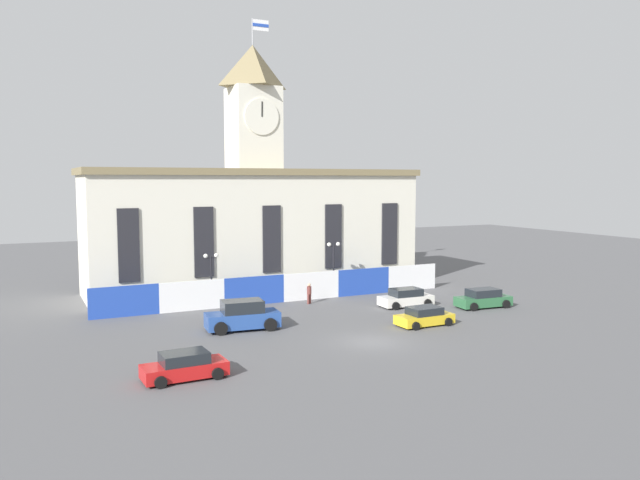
{
  "coord_description": "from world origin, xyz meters",
  "views": [
    {
      "loc": [
        -20.42,
        -34.06,
        10.47
      ],
      "look_at": [
        0.0,
        7.68,
        5.99
      ],
      "focal_mm": 35.0,
      "sensor_mm": 36.0,
      "label": 1
    }
  ],
  "objects_px": {
    "car_yellow_coupe": "(424,317)",
    "pedestrian": "(309,293)",
    "street_lamp_far_left": "(334,257)",
    "car_blue_van": "(242,316)",
    "car_green_wagon": "(483,299)",
    "car_red_sedan": "(184,366)",
    "street_lamp_far_right": "(211,268)",
    "car_white_taxi": "(406,298)"
  },
  "relations": [
    {
      "from": "car_white_taxi",
      "to": "car_blue_van",
      "type": "bearing_deg",
      "value": 9.02
    },
    {
      "from": "car_yellow_coupe",
      "to": "pedestrian",
      "type": "distance_m",
      "value": 11.56
    },
    {
      "from": "street_lamp_far_right",
      "to": "pedestrian",
      "type": "height_order",
      "value": "street_lamp_far_right"
    },
    {
      "from": "street_lamp_far_left",
      "to": "car_white_taxi",
      "type": "distance_m",
      "value": 8.09
    },
    {
      "from": "car_yellow_coupe",
      "to": "street_lamp_far_left",
      "type": "bearing_deg",
      "value": -88.3
    },
    {
      "from": "street_lamp_far_right",
      "to": "car_green_wagon",
      "type": "xyz_separation_m",
      "value": [
        20.05,
        -10.01,
        -2.57
      ]
    },
    {
      "from": "street_lamp_far_left",
      "to": "car_blue_van",
      "type": "bearing_deg",
      "value": -143.41
    },
    {
      "from": "street_lamp_far_left",
      "to": "car_green_wagon",
      "type": "distance_m",
      "value": 13.58
    },
    {
      "from": "car_white_taxi",
      "to": "car_green_wagon",
      "type": "bearing_deg",
      "value": 151.98
    },
    {
      "from": "car_yellow_coupe",
      "to": "car_white_taxi",
      "type": "relative_size",
      "value": 0.93
    },
    {
      "from": "car_red_sedan",
      "to": "car_yellow_coupe",
      "type": "height_order",
      "value": "car_red_sedan"
    },
    {
      "from": "street_lamp_far_left",
      "to": "pedestrian",
      "type": "relative_size",
      "value": 2.78
    },
    {
      "from": "car_blue_van",
      "to": "pedestrian",
      "type": "bearing_deg",
      "value": 43.9
    },
    {
      "from": "car_white_taxi",
      "to": "car_green_wagon",
      "type": "xyz_separation_m",
      "value": [
        5.48,
        -3.18,
        0.02
      ]
    },
    {
      "from": "street_lamp_far_left",
      "to": "car_green_wagon",
      "type": "bearing_deg",
      "value": -48.94
    },
    {
      "from": "car_red_sedan",
      "to": "car_white_taxi",
      "type": "bearing_deg",
      "value": 24.95
    },
    {
      "from": "street_lamp_far_right",
      "to": "car_white_taxi",
      "type": "distance_m",
      "value": 16.3
    },
    {
      "from": "street_lamp_far_left",
      "to": "car_red_sedan",
      "type": "height_order",
      "value": "street_lamp_far_left"
    },
    {
      "from": "street_lamp_far_left",
      "to": "car_blue_van",
      "type": "relative_size",
      "value": 0.92
    },
    {
      "from": "car_blue_van",
      "to": "car_white_taxi",
      "type": "xyz_separation_m",
      "value": [
        14.88,
        1.81,
        -0.27
      ]
    },
    {
      "from": "car_blue_van",
      "to": "pedestrian",
      "type": "distance_m",
      "value": 10.29
    },
    {
      "from": "street_lamp_far_right",
      "to": "car_red_sedan",
      "type": "distance_m",
      "value": 18.99
    },
    {
      "from": "car_blue_van",
      "to": "car_white_taxi",
      "type": "height_order",
      "value": "car_blue_van"
    },
    {
      "from": "car_red_sedan",
      "to": "car_blue_van",
      "type": "height_order",
      "value": "car_blue_van"
    },
    {
      "from": "car_green_wagon",
      "to": "pedestrian",
      "type": "bearing_deg",
      "value": 152.78
    },
    {
      "from": "car_green_wagon",
      "to": "car_red_sedan",
      "type": "bearing_deg",
      "value": -159.21
    },
    {
      "from": "car_yellow_coupe",
      "to": "car_blue_van",
      "type": "bearing_deg",
      "value": -21.04
    },
    {
      "from": "pedestrian",
      "to": "car_white_taxi",
      "type": "bearing_deg",
      "value": -150.48
    },
    {
      "from": "street_lamp_far_left",
      "to": "car_blue_van",
      "type": "xyz_separation_m",
      "value": [
        -11.64,
        -8.64,
        -2.6
      ]
    },
    {
      "from": "street_lamp_far_right",
      "to": "car_green_wagon",
      "type": "distance_m",
      "value": 22.56
    },
    {
      "from": "car_green_wagon",
      "to": "pedestrian",
      "type": "xyz_separation_m",
      "value": [
        -12.25,
        7.68,
        0.24
      ]
    },
    {
      "from": "car_red_sedan",
      "to": "pedestrian",
      "type": "xyz_separation_m",
      "value": [
        14.42,
        15.28,
        0.29
      ]
    },
    {
      "from": "street_lamp_far_left",
      "to": "car_yellow_coupe",
      "type": "xyz_separation_m",
      "value": [
        0.62,
        -13.12,
        -2.94
      ]
    },
    {
      "from": "car_yellow_coupe",
      "to": "pedestrian",
      "type": "height_order",
      "value": "pedestrian"
    },
    {
      "from": "street_lamp_far_right",
      "to": "street_lamp_far_left",
      "type": "distance_m",
      "value": 11.34
    },
    {
      "from": "car_red_sedan",
      "to": "street_lamp_far_right",
      "type": "bearing_deg",
      "value": 67.41
    },
    {
      "from": "pedestrian",
      "to": "street_lamp_far_right",
      "type": "bearing_deg",
      "value": 46.57
    },
    {
      "from": "car_red_sedan",
      "to": "car_green_wagon",
      "type": "relative_size",
      "value": 0.94
    },
    {
      "from": "car_red_sedan",
      "to": "car_blue_van",
      "type": "relative_size",
      "value": 0.84
    },
    {
      "from": "car_yellow_coupe",
      "to": "car_green_wagon",
      "type": "distance_m",
      "value": 8.68
    },
    {
      "from": "car_red_sedan",
      "to": "car_white_taxi",
      "type": "xyz_separation_m",
      "value": [
        21.18,
        10.78,
        0.02
      ]
    },
    {
      "from": "car_red_sedan",
      "to": "car_yellow_coupe",
      "type": "xyz_separation_m",
      "value": [
        18.56,
        4.49,
        -0.05
      ]
    }
  ]
}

